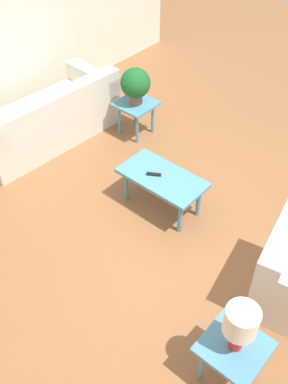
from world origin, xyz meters
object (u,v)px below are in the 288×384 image
coffee_table (162,180)px  potted_plant (135,84)px  side_table_lamp (233,351)px  table_lamp (241,324)px  sofa (46,120)px  side_table_plant (136,108)px

coffee_table → potted_plant: size_ratio=1.97×
side_table_lamp → table_lamp: (0.00, -0.00, 0.39)m
sofa → coffee_table: (-2.01, 0.02, 0.09)m
coffee_table → side_table_lamp: bearing=144.7°
side_table_plant → potted_plant: bearing=135.0°
side_table_plant → potted_plant: size_ratio=0.99×
sofa → table_lamp: table_lamp is taller
side_table_lamp → potted_plant: bearing=-36.1°
side_table_plant → table_lamp: (-2.88, 2.10, 0.39)m
coffee_table → table_lamp: (-1.68, 1.19, 0.39)m
coffee_table → table_lamp: bearing=144.7°
coffee_table → side_table_lamp: (-1.68, 1.19, 0.00)m
side_table_lamp → table_lamp: table_lamp is taller
side_table_plant → table_lamp: bearing=143.9°
table_lamp → sofa: bearing=-18.1°
sofa → coffee_table: 2.01m
side_table_lamp → potted_plant: 3.58m
sofa → coffee_table: sofa is taller
side_table_plant → side_table_lamp: same height
side_table_plant → coffee_table: bearing=142.8°
side_table_lamp → table_lamp: 0.39m
potted_plant → coffee_table: bearing=142.8°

